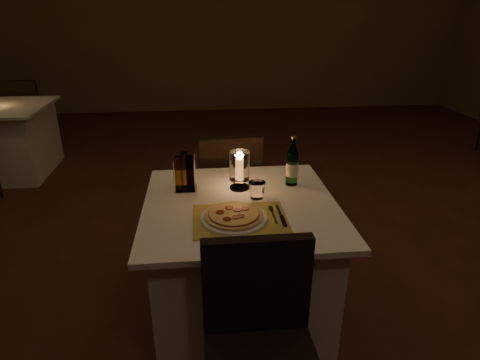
{
  "coord_description": "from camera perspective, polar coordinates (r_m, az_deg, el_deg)",
  "views": [
    {
      "loc": [
        -0.46,
        -2.05,
        1.67
      ],
      "look_at": [
        -0.27,
        -0.17,
        0.86
      ],
      "focal_mm": 30.0,
      "sensor_mm": 36.0,
      "label": 1
    }
  ],
  "objects": [
    {
      "name": "fork",
      "position": [
        1.97,
        4.7,
        -4.78
      ],
      "size": [
        0.02,
        0.18,
        0.0
      ],
      "color": "silver",
      "rests_on": "placemat"
    },
    {
      "name": "wall_back",
      "position": [
        7.07,
        -2.25,
        21.92
      ],
      "size": [
        8.0,
        0.02,
        3.0
      ],
      "primitive_type": "cube",
      "color": "olive",
      "rests_on": "ground"
    },
    {
      "name": "floor",
      "position": [
        2.69,
        5.54,
        -15.53
      ],
      "size": [
        8.0,
        10.0,
        0.02
      ],
      "primitive_type": "cube",
      "color": "#4E2519",
      "rests_on": "ground"
    },
    {
      "name": "chair_near",
      "position": [
        1.61,
        2.83,
        -20.85
      ],
      "size": [
        0.42,
        0.42,
        0.9
      ],
      "color": "black",
      "rests_on": "ground"
    },
    {
      "name": "cruet_caddy",
      "position": [
        2.21,
        -7.88,
        0.9
      ],
      "size": [
        0.12,
        0.12,
        0.21
      ],
      "color": "white",
      "rests_on": "main_table"
    },
    {
      "name": "hurricane_candle",
      "position": [
        2.2,
        -0.09,
        1.84
      ],
      "size": [
        0.11,
        0.11,
        0.22
      ],
      "color": "white",
      "rests_on": "main_table"
    },
    {
      "name": "neighbor_table_left",
      "position": [
        4.97,
        -30.62,
        4.88
      ],
      "size": [
        1.0,
        1.0,
        0.74
      ],
      "color": "white",
      "rests_on": "ground"
    },
    {
      "name": "neighbor_chair_lb",
      "position": [
        5.56,
        -28.18,
        8.95
      ],
      "size": [
        0.42,
        0.42,
        0.9
      ],
      "color": "black",
      "rests_on": "ground"
    },
    {
      "name": "chair_far",
      "position": [
        2.81,
        -1.43,
        -0.24
      ],
      "size": [
        0.42,
        0.42,
        0.9
      ],
      "color": "black",
      "rests_on": "ground"
    },
    {
      "name": "tumbler",
      "position": [
        2.12,
        2.43,
        -1.44
      ],
      "size": [
        0.09,
        0.09,
        0.09
      ],
      "primitive_type": null,
      "color": "white",
      "rests_on": "main_table"
    },
    {
      "name": "water_bottle",
      "position": [
        2.28,
        7.44,
        2.06
      ],
      "size": [
        0.07,
        0.07,
        0.29
      ],
      "color": "#5CAB60",
      "rests_on": "main_table"
    },
    {
      "name": "pizza",
      "position": [
        1.91,
        -0.89,
        -4.98
      ],
      "size": [
        0.28,
        0.28,
        0.02
      ],
      "color": "#D8B77F",
      "rests_on": "plate"
    },
    {
      "name": "main_table",
      "position": [
        2.27,
        0.05,
        -11.51
      ],
      "size": [
        1.0,
        1.0,
        0.74
      ],
      "color": "white",
      "rests_on": "ground"
    },
    {
      "name": "placemat",
      "position": [
        1.93,
        0.01,
        -5.6
      ],
      "size": [
        0.45,
        0.34,
        0.0
      ],
      "primitive_type": "cube",
      "color": "gold",
      "rests_on": "main_table"
    },
    {
      "name": "plate",
      "position": [
        1.92,
        -0.88,
        -5.41
      ],
      "size": [
        0.32,
        0.32,
        0.01
      ],
      "primitive_type": "cylinder",
      "color": "white",
      "rests_on": "placemat"
    },
    {
      "name": "knife",
      "position": [
        1.93,
        6.05,
        -5.48
      ],
      "size": [
        0.02,
        0.22,
        0.01
      ],
      "color": "black",
      "rests_on": "placemat"
    }
  ]
}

